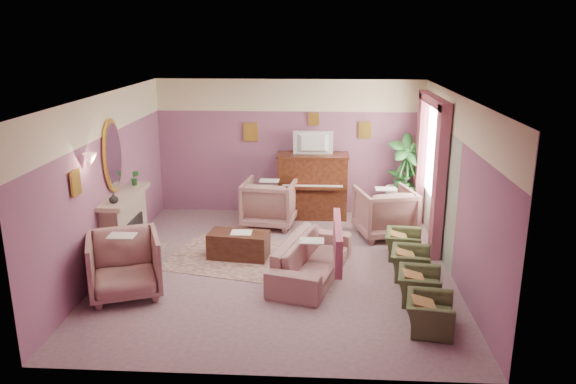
# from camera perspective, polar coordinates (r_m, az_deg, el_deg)

# --- Properties ---
(floor) EXTENTS (5.50, 6.00, 0.01)m
(floor) POSITION_cam_1_polar(r_m,az_deg,el_deg) (9.27, -0.92, -7.69)
(floor) COLOR gray
(floor) RESTS_ON ground
(ceiling) EXTENTS (5.50, 6.00, 0.01)m
(ceiling) POSITION_cam_1_polar(r_m,az_deg,el_deg) (8.54, -1.01, 9.78)
(ceiling) COLOR silver
(ceiling) RESTS_ON wall_back
(wall_back) EXTENTS (5.50, 0.02, 2.80)m
(wall_back) POSITION_cam_1_polar(r_m,az_deg,el_deg) (11.71, 0.13, 4.56)
(wall_back) COLOR slate
(wall_back) RESTS_ON floor
(wall_front) EXTENTS (5.50, 0.02, 2.80)m
(wall_front) POSITION_cam_1_polar(r_m,az_deg,el_deg) (5.97, -3.13, -6.94)
(wall_front) COLOR slate
(wall_front) RESTS_ON floor
(wall_left) EXTENTS (0.02, 6.00, 2.80)m
(wall_left) POSITION_cam_1_polar(r_m,az_deg,el_deg) (9.41, -17.91, 0.91)
(wall_left) COLOR slate
(wall_left) RESTS_ON floor
(wall_right) EXTENTS (0.02, 6.00, 2.80)m
(wall_right) POSITION_cam_1_polar(r_m,az_deg,el_deg) (9.03, 16.72, 0.39)
(wall_right) COLOR slate
(wall_right) RESTS_ON floor
(picture_rail_band) EXTENTS (5.50, 0.01, 0.65)m
(picture_rail_band) POSITION_cam_1_polar(r_m,az_deg,el_deg) (11.54, 0.14, 9.79)
(picture_rail_band) COLOR beige
(picture_rail_band) RESTS_ON wall_back
(stripe_panel) EXTENTS (0.01, 3.00, 2.15)m
(stripe_panel) POSITION_cam_1_polar(r_m,az_deg,el_deg) (10.33, 14.91, 0.59)
(stripe_panel) COLOR #A0AB94
(stripe_panel) RESTS_ON wall_right
(fireplace_surround) EXTENTS (0.30, 1.40, 1.10)m
(fireplace_surround) POSITION_cam_1_polar(r_m,az_deg,el_deg) (9.78, -16.20, -3.61)
(fireplace_surround) COLOR tan
(fireplace_surround) RESTS_ON floor
(fireplace_inset) EXTENTS (0.18, 0.72, 0.68)m
(fireplace_inset) POSITION_cam_1_polar(r_m,az_deg,el_deg) (9.79, -15.58, -4.45)
(fireplace_inset) COLOR black
(fireplace_inset) RESTS_ON floor
(fire_ember) EXTENTS (0.06, 0.54, 0.10)m
(fire_ember) POSITION_cam_1_polar(r_m,az_deg,el_deg) (9.84, -15.28, -5.45)
(fire_ember) COLOR #F54A11
(fire_ember) RESTS_ON floor
(mantel_shelf) EXTENTS (0.40, 1.55, 0.07)m
(mantel_shelf) POSITION_cam_1_polar(r_m,az_deg,el_deg) (9.60, -16.29, -0.40)
(mantel_shelf) COLOR tan
(mantel_shelf) RESTS_ON fireplace_surround
(hearth) EXTENTS (0.55, 1.50, 0.02)m
(hearth) POSITION_cam_1_polar(r_m,az_deg,el_deg) (9.90, -14.86, -6.58)
(hearth) COLOR tan
(hearth) RESTS_ON floor
(mirror_frame) EXTENTS (0.04, 0.72, 1.20)m
(mirror_frame) POSITION_cam_1_polar(r_m,az_deg,el_deg) (9.48, -17.41, 3.56)
(mirror_frame) COLOR gold
(mirror_frame) RESTS_ON wall_left
(mirror_glass) EXTENTS (0.01, 0.60, 1.06)m
(mirror_glass) POSITION_cam_1_polar(r_m,az_deg,el_deg) (9.47, -17.27, 3.56)
(mirror_glass) COLOR silver
(mirror_glass) RESTS_ON wall_left
(sconce_shade) EXTENTS (0.20, 0.20, 0.16)m
(sconce_shade) POSITION_cam_1_polar(r_m,az_deg,el_deg) (8.47, -19.44, 3.19)
(sconce_shade) COLOR #EAA18E
(sconce_shade) RESTS_ON wall_left
(piano) EXTENTS (1.40, 0.60, 1.30)m
(piano) POSITION_cam_1_polar(r_m,az_deg,el_deg) (11.56, 2.52, 0.57)
(piano) COLOR #492112
(piano) RESTS_ON floor
(piano_keyshelf) EXTENTS (1.30, 0.12, 0.06)m
(piano_keyshelf) POSITION_cam_1_polar(r_m,az_deg,el_deg) (11.20, 2.49, 0.44)
(piano_keyshelf) COLOR #492112
(piano_keyshelf) RESTS_ON piano
(piano_keys) EXTENTS (1.20, 0.08, 0.02)m
(piano_keys) POSITION_cam_1_polar(r_m,az_deg,el_deg) (11.19, 2.50, 0.63)
(piano_keys) COLOR white
(piano_keys) RESTS_ON piano
(piano_top) EXTENTS (1.45, 0.65, 0.04)m
(piano_top) POSITION_cam_1_polar(r_m,az_deg,el_deg) (11.40, 2.56, 3.77)
(piano_top) COLOR #492112
(piano_top) RESTS_ON piano
(television) EXTENTS (0.80, 0.12, 0.48)m
(television) POSITION_cam_1_polar(r_m,az_deg,el_deg) (11.30, 2.57, 5.15)
(television) COLOR black
(television) RESTS_ON piano
(print_back_left) EXTENTS (0.30, 0.03, 0.38)m
(print_back_left) POSITION_cam_1_polar(r_m,az_deg,el_deg) (11.69, -3.82, 6.10)
(print_back_left) COLOR gold
(print_back_left) RESTS_ON wall_back
(print_back_right) EXTENTS (0.26, 0.03, 0.34)m
(print_back_right) POSITION_cam_1_polar(r_m,az_deg,el_deg) (11.62, 7.82, 6.23)
(print_back_right) COLOR gold
(print_back_right) RESTS_ON wall_back
(print_back_mid) EXTENTS (0.22, 0.03, 0.26)m
(print_back_mid) POSITION_cam_1_polar(r_m,az_deg,el_deg) (11.55, 2.62, 7.41)
(print_back_mid) COLOR gold
(print_back_mid) RESTS_ON wall_back
(print_left_wall) EXTENTS (0.03, 0.28, 0.36)m
(print_left_wall) POSITION_cam_1_polar(r_m,az_deg,el_deg) (8.25, -20.76, 0.87)
(print_left_wall) COLOR gold
(print_left_wall) RESTS_ON wall_left
(window_blind) EXTENTS (0.03, 1.40, 1.80)m
(window_blind) POSITION_cam_1_polar(r_m,az_deg,el_deg) (10.42, 14.71, 4.28)
(window_blind) COLOR beige
(window_blind) RESTS_ON wall_right
(curtain_left) EXTENTS (0.16, 0.34, 2.60)m
(curtain_left) POSITION_cam_1_polar(r_m,az_deg,el_deg) (9.62, 15.10, 0.84)
(curtain_left) COLOR #9C485E
(curtain_left) RESTS_ON floor
(curtain_right) EXTENTS (0.16, 0.34, 2.60)m
(curtain_right) POSITION_cam_1_polar(r_m,az_deg,el_deg) (11.37, 13.30, 3.26)
(curtain_right) COLOR #9C485E
(curtain_right) RESTS_ON floor
(pelmet) EXTENTS (0.16, 2.20, 0.16)m
(pelmet) POSITION_cam_1_polar(r_m,az_deg,el_deg) (10.27, 14.60, 8.99)
(pelmet) COLOR #9C485E
(pelmet) RESTS_ON wall_right
(mantel_plant) EXTENTS (0.16, 0.16, 0.28)m
(mantel_plant) POSITION_cam_1_polar(r_m,az_deg,el_deg) (10.05, -15.29, 1.41)
(mantel_plant) COLOR #256729
(mantel_plant) RESTS_ON mantel_shelf
(mantel_vase) EXTENTS (0.16, 0.16, 0.16)m
(mantel_vase) POSITION_cam_1_polar(r_m,az_deg,el_deg) (9.11, -17.31, -0.63)
(mantel_vase) COLOR beige
(mantel_vase) RESTS_ON mantel_shelf
(area_rug) EXTENTS (2.84, 2.32, 0.01)m
(area_rug) POSITION_cam_1_polar(r_m,az_deg,el_deg) (9.68, -4.33, -6.64)
(area_rug) COLOR #A0796E
(area_rug) RESTS_ON floor
(coffee_table) EXTENTS (1.05, 0.62, 0.45)m
(coffee_table) POSITION_cam_1_polar(r_m,az_deg,el_deg) (9.62, -5.02, -5.40)
(coffee_table) COLOR #3E1F14
(coffee_table) RESTS_ON floor
(table_paper) EXTENTS (0.35, 0.28, 0.01)m
(table_paper) POSITION_cam_1_polar(r_m,az_deg,el_deg) (9.53, -4.76, -4.12)
(table_paper) COLOR white
(table_paper) RESTS_ON coffee_table
(sofa) EXTENTS (0.69, 2.08, 0.84)m
(sofa) POSITION_cam_1_polar(r_m,az_deg,el_deg) (8.81, 2.42, -6.03)
(sofa) COLOR #A0746E
(sofa) RESTS_ON floor
(sofa_throw) EXTENTS (0.11, 1.58, 0.58)m
(sofa_throw) POSITION_cam_1_polar(r_m,az_deg,el_deg) (8.75, 5.06, -4.98)
(sofa_throw) COLOR #9C485E
(sofa_throw) RESTS_ON sofa
(floral_armchair_left) EXTENTS (0.99, 0.99, 1.03)m
(floral_armchair_left) POSITION_cam_1_polar(r_m,az_deg,el_deg) (11.08, -1.88, -0.85)
(floral_armchair_left) COLOR #A0746E
(floral_armchair_left) RESTS_ON floor
(floral_armchair_right) EXTENTS (0.99, 0.99, 1.03)m
(floral_armchair_right) POSITION_cam_1_polar(r_m,az_deg,el_deg) (10.65, 9.82, -1.77)
(floral_armchair_right) COLOR #A0746E
(floral_armchair_right) RESTS_ON floor
(floral_armchair_front) EXTENTS (0.99, 0.99, 1.03)m
(floral_armchair_front) POSITION_cam_1_polar(r_m,az_deg,el_deg) (8.52, -16.32, -6.81)
(floral_armchair_front) COLOR #A0746E
(floral_armchair_front) RESTS_ON floor
(olive_chair_a) EXTENTS (0.48, 0.69, 0.60)m
(olive_chair_a) POSITION_cam_1_polar(r_m,az_deg,el_deg) (7.58, 14.22, -11.42)
(olive_chair_a) COLOR #47502D
(olive_chair_a) RESTS_ON floor
(olive_chair_b) EXTENTS (0.48, 0.69, 0.60)m
(olive_chair_b) POSITION_cam_1_polar(r_m,az_deg,el_deg) (8.30, 13.19, -8.83)
(olive_chair_b) COLOR #47502D
(olive_chair_b) RESTS_ON floor
(olive_chair_c) EXTENTS (0.48, 0.69, 0.60)m
(olive_chair_c) POSITION_cam_1_polar(r_m,az_deg,el_deg) (9.04, 12.35, -6.66)
(olive_chair_c) COLOR #47502D
(olive_chair_c) RESTS_ON floor
(olive_chair_d) EXTENTS (0.48, 0.69, 0.60)m
(olive_chair_d) POSITION_cam_1_polar(r_m,az_deg,el_deg) (9.79, 11.63, -4.82)
(olive_chair_d) COLOR #47502D
(olive_chair_d) RESTS_ON floor
(side_table) EXTENTS (0.52, 0.52, 0.70)m
(side_table) POSITION_cam_1_polar(r_m,az_deg,el_deg) (11.64, 11.11, -1.16)
(side_table) COLOR silver
(side_table) RESTS_ON floor
(side_plant_big) EXTENTS (0.30, 0.30, 0.34)m
(side_plant_big) POSITION_cam_1_polar(r_m,az_deg,el_deg) (11.50, 11.25, 1.32)
(side_plant_big) COLOR #256729
(side_plant_big) RESTS_ON side_table
(side_plant_small) EXTENTS (0.16, 0.16, 0.28)m
(side_plant_small) POSITION_cam_1_polar(r_m,az_deg,el_deg) (11.43, 11.90, 1.03)
(side_plant_small) COLOR #256729
(side_plant_small) RESTS_ON side_table
(palm_pot) EXTENTS (0.34, 0.34, 0.34)m
(palm_pot) POSITION_cam_1_polar(r_m,az_deg,el_deg) (11.70, 11.67, -2.02)
(palm_pot) COLOR brown
(palm_pot) RESTS_ON floor
(palm_plant) EXTENTS (0.76, 0.76, 1.44)m
(palm_plant) POSITION_cam_1_polar(r_m,az_deg,el_deg) (11.46, 11.92, 2.21)
(palm_plant) COLOR #256729
(palm_plant) RESTS_ON palm_pot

